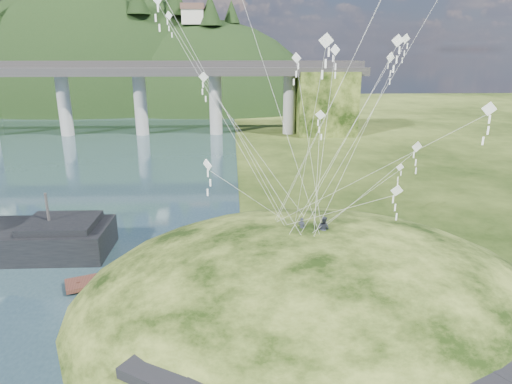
{
  "coord_description": "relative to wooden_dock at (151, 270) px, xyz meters",
  "views": [
    {
      "loc": [
        2.23,
        -26.65,
        17.24
      ],
      "look_at": [
        4.0,
        6.0,
        7.0
      ],
      "focal_mm": 32.0,
      "sensor_mm": 36.0,
      "label": 1
    }
  ],
  "objects": [
    {
      "name": "bridge",
      "position": [
        -22.08,
        63.48,
        9.3
      ],
      "size": [
        160.0,
        11.0,
        15.0
      ],
      "color": "#2D2B2B",
      "rests_on": "ground"
    },
    {
      "name": "ground",
      "position": [
        4.38,
        -6.59,
        -0.4
      ],
      "size": [
        320.0,
        320.0,
        0.0
      ],
      "primitive_type": "plane",
      "color": "black",
      "rests_on": "ground"
    },
    {
      "name": "grass_hill",
      "position": [
        12.38,
        -4.59,
        -1.9
      ],
      "size": [
        36.0,
        32.0,
        13.0
      ],
      "color": "black",
      "rests_on": "ground"
    },
    {
      "name": "wooden_dock",
      "position": [
        0.0,
        0.0,
        0.0
      ],
      "size": [
        12.56,
        6.56,
        0.91
      ],
      "color": "#361B16",
      "rests_on": "ground"
    },
    {
      "name": "kite_swarm",
      "position": [
        12.73,
        -3.46,
        16.63
      ],
      "size": [
        19.71,
        16.64,
        19.38
      ],
      "color": "white",
      "rests_on": "ground"
    },
    {
      "name": "far_ridge",
      "position": [
        -39.21,
        115.58,
        -7.84
      ],
      "size": [
        153.0,
        70.0,
        94.5
      ],
      "color": "black",
      "rests_on": "ground"
    },
    {
      "name": "kite_flyers",
      "position": [
        12.78,
        -3.12,
        5.48
      ],
      "size": [
        2.42,
        1.27,
        1.92
      ],
      "color": "#252831",
      "rests_on": "ground"
    }
  ]
}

